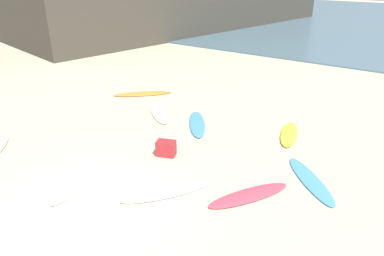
# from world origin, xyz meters

# --- Properties ---
(ground_plane) EXTENTS (120.00, 120.00, 0.00)m
(ground_plane) POSITION_xyz_m (0.00, 0.00, 0.00)
(ground_plane) COLOR beige
(ocean_water) EXTENTS (120.00, 40.00, 0.08)m
(ocean_water) POSITION_xyz_m (0.00, 35.53, 0.04)
(ocean_water) COLOR slate
(ocean_water) RESTS_ON ground_plane
(surfboard_1) EXTENTS (1.72, 2.04, 0.09)m
(surfboard_1) POSITION_xyz_m (-0.47, 5.11, 0.04)
(surfboard_1) COLOR #4E9CD6
(surfboard_1) RESTS_ON ground_plane
(surfboard_2) EXTENTS (2.04, 1.85, 0.07)m
(surfboard_2) POSITION_xyz_m (-2.19, 5.20, 0.04)
(surfboard_2) COLOR #F0EBC1
(surfboard_2) RESTS_ON ground_plane
(surfboard_3) EXTENTS (1.48, 2.08, 0.08)m
(surfboard_3) POSITION_xyz_m (2.79, 2.42, 0.04)
(surfboard_3) COLOR #D3465A
(surfboard_3) RESTS_ON ground_plane
(surfboard_4) EXTENTS (1.03, 1.97, 0.09)m
(surfboard_4) POSITION_xyz_m (2.34, 6.08, 0.04)
(surfboard_4) COLOR gold
(surfboard_4) RESTS_ON ground_plane
(surfboard_5) EXTENTS (2.05, 2.05, 0.07)m
(surfboard_5) POSITION_xyz_m (-4.06, 6.40, 0.03)
(surfboard_5) COLOR #F99934
(surfboard_5) RESTS_ON ground_plane
(surfboard_6) EXTENTS (1.60, 1.98, 0.07)m
(surfboard_6) POSITION_xyz_m (1.11, 1.38, 0.03)
(surfboard_6) COLOR white
(surfboard_6) RESTS_ON ground_plane
(surfboard_7) EXTENTS (1.38, 2.09, 0.06)m
(surfboard_7) POSITION_xyz_m (-1.02, 0.51, 0.03)
(surfboard_7) COLOR white
(surfboard_7) RESTS_ON ground_plane
(surfboard_9) EXTENTS (1.90, 1.94, 0.06)m
(surfboard_9) POSITION_xyz_m (3.74, 3.86, 0.03)
(surfboard_9) COLOR #4F9AD8
(surfboard_9) RESTS_ON ground_plane
(beach_cooler) EXTENTS (0.60, 0.48, 0.44)m
(beach_cooler) POSITION_xyz_m (-0.00, 2.88, 0.22)
(beach_cooler) COLOR #B2282D
(beach_cooler) RESTS_ON ground_plane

